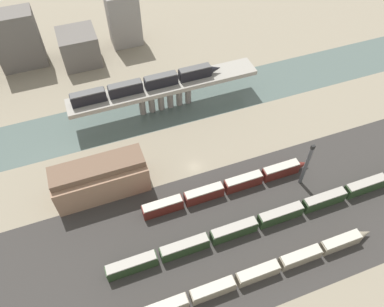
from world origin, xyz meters
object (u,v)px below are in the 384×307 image
(warehouse_building, at_px, (100,178))
(signal_tower, at_px, (306,165))
(train_yard_near, at_px, (241,280))
(train_yard_mid, at_px, (285,213))
(train_yard_far, at_px, (228,187))
(train_on_bridge, at_px, (147,84))

(warehouse_building, distance_m, signal_tower, 57.08)
(train_yard_near, distance_m, train_yard_mid, 22.32)
(train_yard_near, bearing_deg, train_yard_far, 72.88)
(train_on_bridge, height_order, train_yard_far, train_on_bridge)
(train_yard_near, distance_m, train_yard_far, 26.64)
(warehouse_building, relative_size, signal_tower, 1.61)
(train_on_bridge, xyz_separation_m, warehouse_building, (-21.66, -26.53, -6.62))
(train_yard_near, bearing_deg, train_on_bridge, 93.17)
(warehouse_building, bearing_deg, train_yard_mid, -30.78)
(signal_tower, bearing_deg, train_yard_mid, -139.93)
(train_yard_mid, distance_m, signal_tower, 14.76)
(train_on_bridge, height_order, train_yard_near, train_on_bridge)
(train_yard_mid, height_order, signal_tower, signal_tower)
(train_yard_mid, distance_m, train_yard_far, 17.09)
(train_on_bridge, xyz_separation_m, signal_tower, (32.63, -43.96, -4.18))
(train_yard_near, relative_size, train_yard_far, 1.43)
(train_yard_mid, xyz_separation_m, warehouse_building, (-43.92, 26.16, 3.40))
(train_yard_far, height_order, warehouse_building, warehouse_building)
(train_yard_near, distance_m, signal_tower, 36.33)
(train_on_bridge, bearing_deg, train_yard_mid, -67.10)
(train_yard_far, xyz_separation_m, warehouse_building, (-33.09, 12.93, 3.38))
(train_on_bridge, distance_m, train_yard_near, 65.83)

